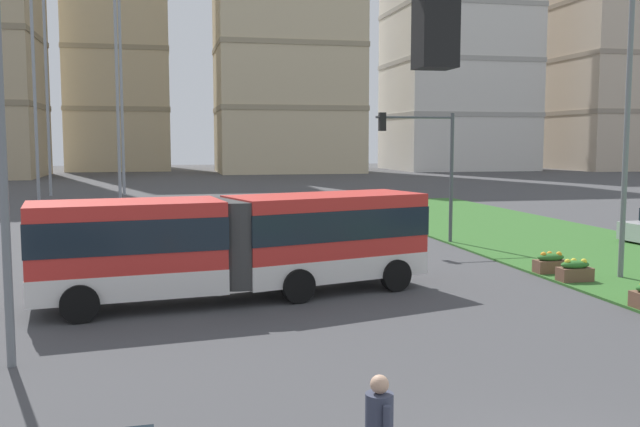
% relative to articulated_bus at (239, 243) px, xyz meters
% --- Properties ---
extents(articulated_bus, '(11.99, 4.91, 3.00)m').
position_rel_articulated_bus_xyz_m(articulated_bus, '(0.00, 0.00, 0.00)').
color(articulated_bus, red).
rests_on(articulated_bus, ground).
extents(car_white_van, '(4.58, 2.43, 1.58)m').
position_rel_articulated_bus_xyz_m(car_white_van, '(-2.84, 12.75, -0.90)').
color(car_white_van, silver).
rests_on(car_white_van, ground).
extents(flower_planter_4, '(1.10, 0.56, 0.74)m').
position_rel_articulated_bus_xyz_m(flower_planter_4, '(10.97, -0.19, -1.23)').
color(flower_planter_4, brown).
rests_on(flower_planter_4, grass_median).
extents(flower_planter_5, '(1.10, 0.56, 0.74)m').
position_rel_articulated_bus_xyz_m(flower_planter_5, '(10.97, 1.32, -1.23)').
color(flower_planter_5, brown).
rests_on(flower_planter_5, grass_median).
extents(traffic_light_near_left, '(4.53, 0.28, 6.00)m').
position_rel_articulated_bus_xyz_m(traffic_light_near_left, '(-2.80, -15.77, 2.52)').
color(traffic_light_near_left, '#474C51').
rests_on(traffic_light_near_left, ground).
extents(traffic_light_far_right, '(3.67, 0.28, 5.88)m').
position_rel_articulated_bus_xyz_m(traffic_light_far_right, '(9.38, 9.23, 2.39)').
color(traffic_light_far_right, '#474C51').
rests_on(traffic_light_far_right, ground).
extents(streetlight_left, '(0.70, 0.28, 9.97)m').
position_rel_articulated_bus_xyz_m(streetlight_left, '(-5.30, -5.44, 3.78)').
color(streetlight_left, slate).
rests_on(streetlight_left, ground).
extents(streetlight_median, '(0.70, 0.28, 9.80)m').
position_rel_articulated_bus_xyz_m(streetlight_median, '(12.87, 0.10, 3.70)').
color(streetlight_median, slate).
rests_on(streetlight_median, ground).
extents(apartment_tower_eastcentre, '(20.97, 17.98, 40.90)m').
position_rel_articulated_bus_xyz_m(apartment_tower_eastcentre, '(44.00, 86.56, 18.82)').
color(apartment_tower_eastcentre, silver).
rests_on(apartment_tower_eastcentre, ground).
extents(apartment_tower_east, '(15.02, 19.68, 51.76)m').
position_rel_articulated_bus_xyz_m(apartment_tower_east, '(67.66, 82.66, 24.25)').
color(apartment_tower_east, '#C6B299').
rests_on(apartment_tower_east, ground).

